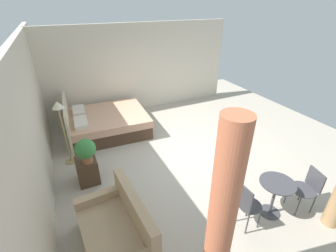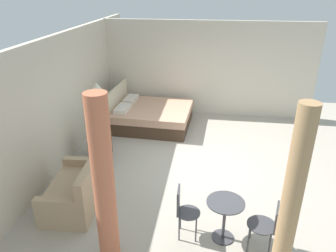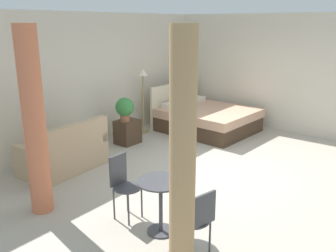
# 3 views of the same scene
# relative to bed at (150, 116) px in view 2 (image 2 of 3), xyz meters

# --- Properties ---
(ground_plane) EXTENTS (9.23, 9.18, 0.02)m
(ground_plane) POSITION_rel_bed_xyz_m (-1.92, -1.53, -0.31)
(ground_plane) COLOR #B2A899
(wall_back) EXTENTS (9.23, 0.12, 2.78)m
(wall_back) POSITION_rel_bed_xyz_m (-1.92, 1.56, 1.09)
(wall_back) COLOR beige
(wall_back) RESTS_ON ground
(wall_right) EXTENTS (0.12, 6.18, 2.78)m
(wall_right) POSITION_rel_bed_xyz_m (1.20, -1.53, 1.09)
(wall_right) COLOR beige
(wall_right) RESTS_ON ground
(bed) EXTENTS (1.93, 2.20, 1.07)m
(bed) POSITION_rel_bed_xyz_m (0.00, 0.00, 0.00)
(bed) COLOR #473323
(bed) RESTS_ON ground
(couch) EXTENTS (1.51, 0.94, 0.91)m
(couch) POSITION_rel_bed_xyz_m (-3.68, 0.63, -0.00)
(couch) COLOR tan
(couch) RESTS_ON ground
(nightstand) EXTENTS (0.50, 0.41, 0.53)m
(nightstand) POSITION_rel_bed_xyz_m (-1.91, 0.81, -0.04)
(nightstand) COLOR #473323
(nightstand) RESTS_ON ground
(potted_plant) EXTENTS (0.40, 0.40, 0.52)m
(potted_plant) POSITION_rel_bed_xyz_m (-2.01, 0.77, 0.52)
(potted_plant) COLOR #935B3D
(potted_plant) RESTS_ON nightstand
(floor_lamp) EXTENTS (0.26, 0.26, 1.53)m
(floor_lamp) POSITION_rel_bed_xyz_m (-1.06, 1.10, 0.88)
(floor_lamp) COLOR #99844C
(floor_lamp) RESTS_ON ground
(balcony_table) EXTENTS (0.59, 0.59, 0.70)m
(balcony_table) POSITION_rel_bed_xyz_m (-4.18, -1.99, 0.19)
(balcony_table) COLOR #3F3F44
(balcony_table) RESTS_ON ground
(cafe_chair_near_window) EXTENTS (0.53, 0.53, 0.81)m
(cafe_chair_near_window) POSITION_rel_bed_xyz_m (-4.33, -2.61, 0.20)
(cafe_chair_near_window) COLOR #3F3F44
(cafe_chair_near_window) RESTS_ON ground
(cafe_chair_near_couch) EXTENTS (0.39, 0.39, 0.88)m
(cafe_chair_near_couch) POSITION_rel_bed_xyz_m (-4.20, -1.34, 0.23)
(cafe_chair_near_couch) COLOR #3F3F44
(cafe_chair_near_couch) RESTS_ON ground
(curtain_left) EXTENTS (0.25, 0.25, 2.56)m
(curtain_left) POSITION_rel_bed_xyz_m (-4.78, -2.74, 0.98)
(curtain_left) COLOR tan
(curtain_left) RESTS_ON ground
(curtain_right) EXTENTS (0.30, 0.30, 2.56)m
(curtain_right) POSITION_rel_bed_xyz_m (-4.78, -0.31, 0.98)
(curtain_right) COLOR #D1704C
(curtain_right) RESTS_ON ground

